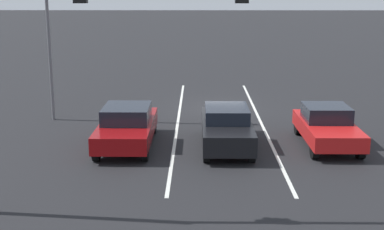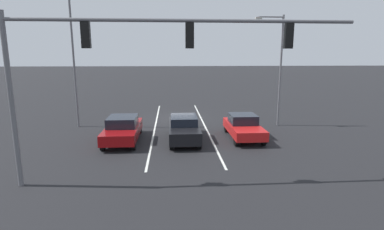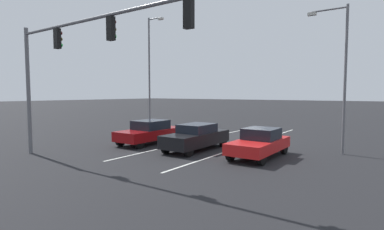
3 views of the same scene
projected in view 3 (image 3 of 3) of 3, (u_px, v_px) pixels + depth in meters
The scene contains 9 objects.
ground_plane at pixel (245, 136), 22.85m from camera, with size 240.00×240.00×0.00m, color black.
lane_stripe_left_divider at pixel (251, 143), 19.45m from camera, with size 0.12×17.78×0.01m, color silver.
lane_stripe_center_divider at pixel (204, 138), 21.54m from camera, with size 0.12×17.78×0.01m, color silver.
car_black_midlane_front at pixel (196, 137), 17.23m from camera, with size 1.78×4.70×1.49m.
car_maroon_rightlane_front at pixel (150, 132), 19.42m from camera, with size 1.91×4.75×1.51m.
car_red_leftlane_front at pixel (260, 143), 15.29m from camera, with size 1.83×4.34×1.47m.
traffic_signal_gantry at pixel (77, 50), 13.37m from camera, with size 13.24×0.37×6.71m.
street_lamp_right_shoulder at pixel (150, 69), 24.49m from camera, with size 1.57×0.24×9.37m.
street_lamp_left_shoulder at pixel (341, 69), 15.81m from camera, with size 2.05×0.24×7.87m.
Camera 3 is at (-9.77, 20.86, 3.27)m, focal length 28.00 mm.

